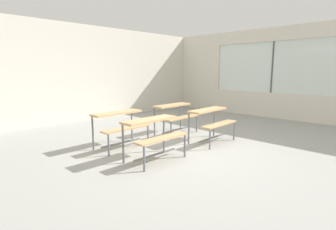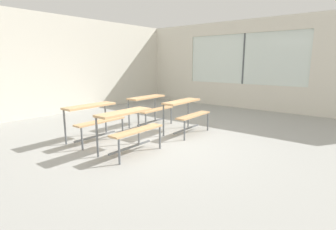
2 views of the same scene
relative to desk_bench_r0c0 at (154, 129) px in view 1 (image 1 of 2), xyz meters
name	(u,v)px [view 1 (image 1 of 2)]	position (x,y,z in m)	size (l,w,h in m)	color
ground	(185,153)	(0.75, -0.09, -0.59)	(10.00, 9.00, 0.05)	#9E9E99
wall_back	(76,74)	(0.75, 4.41, 0.94)	(10.00, 0.12, 3.00)	silver
wall_right	(291,75)	(5.75, -0.22, 0.88)	(0.12, 9.00, 3.00)	silver
desk_bench_r0c0	(154,129)	(0.00, 0.00, 0.00)	(1.11, 0.61, 0.74)	tan
desk_bench_r0c1	(212,117)	(1.71, -0.03, 0.00)	(1.12, 0.63, 0.74)	tan
desk_bench_r1c0	(120,121)	(0.03, 1.08, 0.00)	(1.11, 0.61, 0.74)	tan
desk_bench_r1c1	(175,112)	(1.72, 1.10, 0.00)	(1.12, 0.63, 0.74)	tan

